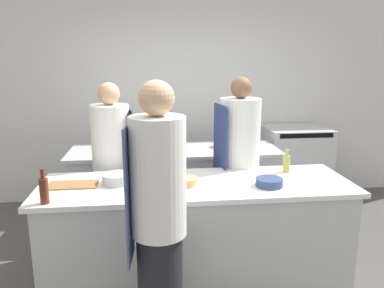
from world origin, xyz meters
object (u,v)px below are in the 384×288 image
(oven_range, at_px, (294,165))
(bottle_wine, at_px, (286,163))
(bowl_mixing_large, at_px, (269,182))
(bottle_olive_oil, at_px, (160,166))
(bottle_vinegar, at_px, (144,177))
(cup, at_px, (155,169))
(chef_at_prep_near, at_px, (159,222))
(chef_at_pass_far, at_px, (239,168))
(chef_at_stove, at_px, (113,169))
(bowl_ceramic_blue, at_px, (187,181))
(bowl_prep_small, at_px, (117,179))
(bottle_cooking_oil, at_px, (44,190))
(stockpot, at_px, (231,139))

(oven_range, distance_m, bottle_wine, 1.74)
(bottle_wine, xyz_separation_m, bowl_mixing_large, (-0.27, -0.35, -0.05))
(bottle_olive_oil, xyz_separation_m, bottle_vinegar, (-0.13, -0.24, -0.01))
(oven_range, height_order, cup, oven_range)
(chef_at_prep_near, relative_size, cup, 18.86)
(oven_range, distance_m, chef_at_pass_far, 1.66)
(chef_at_stove, height_order, bowl_ceramic_blue, chef_at_stove)
(bottle_vinegar, xyz_separation_m, bowl_ceramic_blue, (0.34, 0.02, -0.06))
(chef_at_pass_far, height_order, bowl_ceramic_blue, chef_at_pass_far)
(oven_range, xyz_separation_m, bowl_prep_small, (-2.19, -1.67, 0.44))
(chef_at_prep_near, height_order, chef_at_stove, chef_at_prep_near)
(cup, bearing_deg, chef_at_prep_near, -89.93)
(bottle_olive_oil, distance_m, bottle_cooking_oil, 0.97)
(chef_at_stove, xyz_separation_m, chef_at_pass_far, (1.23, -0.18, 0.03))
(stockpot, bearing_deg, bowl_ceramic_blue, -116.45)
(chef_at_prep_near, height_order, bottle_wine, chef_at_prep_near)
(oven_range, bearing_deg, chef_at_stove, -155.61)
(chef_at_stove, distance_m, stockpot, 1.45)
(cup, bearing_deg, bottle_olive_oil, -70.06)
(chef_at_pass_far, xyz_separation_m, bottle_wine, (0.37, -0.30, 0.12))
(bowl_mixing_large, relative_size, bowl_prep_small, 0.90)
(bottle_wine, height_order, bowl_prep_small, bottle_wine)
(chef_at_pass_far, relative_size, bottle_olive_oil, 6.96)
(bottle_olive_oil, bearing_deg, bowl_mixing_large, -20.38)
(bowl_mixing_large, distance_m, bowl_prep_small, 1.24)
(bottle_olive_oil, height_order, bottle_vinegar, bottle_olive_oil)
(bottle_vinegar, distance_m, bowl_ceramic_blue, 0.35)
(bottle_wine, distance_m, bowl_prep_small, 1.51)
(oven_range, xyz_separation_m, bottle_cooking_oil, (-2.67, -2.05, 0.50))
(bottle_vinegar, height_order, bottle_wine, bottle_vinegar)
(bottle_vinegar, height_order, cup, bottle_vinegar)
(chef_at_stove, height_order, bowl_prep_small, chef_at_stove)
(chef_at_stove, distance_m, bowl_prep_small, 0.65)
(chef_at_prep_near, height_order, bowl_mixing_large, chef_at_prep_near)
(bottle_vinegar, relative_size, cup, 2.44)
(bottle_vinegar, bearing_deg, bowl_mixing_large, -4.54)
(bottle_wine, relative_size, bowl_mixing_large, 0.97)
(bottle_wine, relative_size, bowl_prep_small, 0.87)
(oven_range, xyz_separation_m, bottle_olive_oil, (-1.84, -1.55, 0.50))
(bowl_ceramic_blue, bearing_deg, bowl_prep_small, 169.37)
(stockpot, bearing_deg, oven_range, 25.47)
(chef_at_pass_far, bearing_deg, chef_at_prep_near, 139.33)
(bottle_olive_oil, relative_size, bottle_wine, 1.19)
(bottle_wine, relative_size, bowl_ceramic_blue, 1.20)
(bottle_vinegar, xyz_separation_m, bottle_cooking_oil, (-0.70, -0.26, 0.01))
(bowl_mixing_large, distance_m, stockpot, 1.41)
(bowl_mixing_large, relative_size, stockpot, 0.86)
(stockpot, bearing_deg, bowl_prep_small, -135.27)
(bottle_cooking_oil, xyz_separation_m, bowl_prep_small, (0.48, 0.38, -0.06))
(chef_at_prep_near, bearing_deg, bottle_olive_oil, 2.46)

